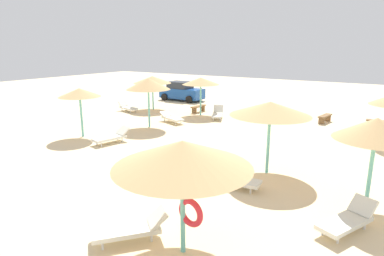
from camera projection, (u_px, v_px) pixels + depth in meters
The scene contains 19 objects.
ground_plane at pixel (151, 174), 12.70m from camera, with size 80.00×80.00×0.00m, color beige.
parasol_0 at pixel (148, 84), 19.48m from camera, with size 2.65×2.65×2.99m.
parasol_2 at pixel (182, 155), 7.28m from camera, with size 3.20×3.20×2.78m.
parasol_3 at pixel (152, 80), 25.26m from camera, with size 2.93×2.93×2.61m.
parasol_4 at pixel (270, 109), 12.18m from camera, with size 3.03×3.03×2.82m.
parasol_5 at pixel (376, 129), 9.35m from camera, with size 2.36×2.36×2.83m.
parasol_6 at pixel (201, 81), 23.12m from camera, with size 2.63×2.63×2.69m.
parasol_7 at pixel (79, 93), 17.38m from camera, with size 2.22×2.22×2.66m.
lounger_0 at pixel (171, 118), 21.27m from camera, with size 2.02×1.22×0.62m.
lounger_2 at pixel (132, 228), 8.27m from camera, with size 1.71×1.85×0.72m.
lounger_3 at pixel (128, 107), 24.89m from camera, with size 1.99×1.13×0.73m.
lounger_4 at pixel (232, 179), 11.39m from camera, with size 1.94×0.81×0.71m.
lounger_5 at pixel (348, 220), 8.68m from camera, with size 1.36×1.97×0.77m.
lounger_6 at pixel (218, 114), 22.39m from camera, with size 1.32×1.95×0.81m.
lounger_7 at pixel (112, 137), 16.71m from camera, with size 1.05×1.99×0.71m.
bench_0 at pixel (198, 108), 24.58m from camera, with size 0.49×1.52×0.49m.
bench_1 at pixel (380, 123), 19.64m from camera, with size 1.52×0.47×0.49m.
bench_2 at pixel (325, 117), 21.19m from camera, with size 0.63×1.54×0.49m.
parked_car at pixel (182, 91), 29.89m from camera, with size 4.00×1.99×1.72m.
Camera 1 is at (7.74, -9.17, 4.79)m, focal length 30.52 mm.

